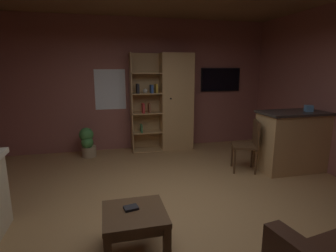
% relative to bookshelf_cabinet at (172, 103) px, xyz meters
% --- Properties ---
extents(floor, '(5.92, 5.98, 0.02)m').
position_rel_bookshelf_cabinet_xyz_m(floor, '(-0.67, -2.75, -1.07)').
color(floor, '#A37A4C').
rests_on(floor, ground).
extents(wall_back, '(6.04, 0.06, 2.88)m').
position_rel_bookshelf_cabinet_xyz_m(wall_back, '(-0.67, 0.27, 0.38)').
color(wall_back, '#8E544C').
rests_on(wall_back, ground).
extents(window_pane_back, '(0.66, 0.01, 0.87)m').
position_rel_bookshelf_cabinet_xyz_m(window_pane_back, '(-1.34, 0.24, 0.30)').
color(window_pane_back, white).
extents(bookshelf_cabinet, '(1.38, 0.41, 2.14)m').
position_rel_bookshelf_cabinet_xyz_m(bookshelf_cabinet, '(0.00, 0.00, 0.00)').
color(bookshelf_cabinet, tan).
rests_on(bookshelf_cabinet, ground).
extents(kitchen_bar_counter, '(1.40, 0.65, 1.07)m').
position_rel_bookshelf_cabinet_xyz_m(kitchen_bar_counter, '(1.84, -1.81, -0.52)').
color(kitchen_bar_counter, tan).
rests_on(kitchen_bar_counter, ground).
extents(tissue_box, '(0.15, 0.15, 0.11)m').
position_rel_bookshelf_cabinet_xyz_m(tissue_box, '(1.98, -1.86, 0.07)').
color(tissue_box, '#598CBF').
rests_on(tissue_box, kitchen_bar_counter).
extents(coffee_table, '(0.62, 0.59, 0.44)m').
position_rel_bookshelf_cabinet_xyz_m(coffee_table, '(-1.26, -3.37, -0.72)').
color(coffee_table, '#4C331E').
rests_on(coffee_table, ground).
extents(table_book_0, '(0.16, 0.13, 0.03)m').
position_rel_bookshelf_cabinet_xyz_m(table_book_0, '(-1.28, -3.31, -0.61)').
color(table_book_0, black).
rests_on(table_book_0, coffee_table).
extents(dining_chair, '(0.54, 0.54, 0.92)m').
position_rel_bookshelf_cabinet_xyz_m(dining_chair, '(0.98, -1.66, -0.53)').
color(dining_chair, '#4C331E').
rests_on(dining_chair, ground).
extents(potted_floor_plant, '(0.33, 0.32, 0.61)m').
position_rel_bookshelf_cabinet_xyz_m(potted_floor_plant, '(-1.86, -0.17, -0.75)').
color(potted_floor_plant, '#9E896B').
rests_on(potted_floor_plant, ground).
extents(wall_mounted_tv, '(0.97, 0.06, 0.55)m').
position_rel_bookshelf_cabinet_xyz_m(wall_mounted_tv, '(1.24, 0.21, 0.49)').
color(wall_mounted_tv, black).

